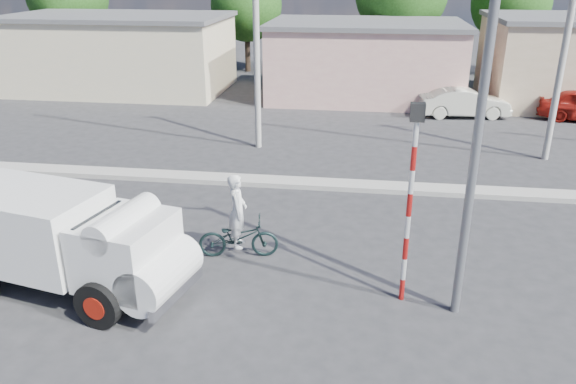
# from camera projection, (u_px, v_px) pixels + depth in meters

# --- Properties ---
(ground_plane) EXTENTS (120.00, 120.00, 0.00)m
(ground_plane) POSITION_uv_depth(u_px,v_px,m) (244.00, 327.00, 11.34)
(ground_plane) COLOR #2C2C2F
(ground_plane) RESTS_ON ground
(median) EXTENTS (40.00, 0.80, 0.16)m
(median) POSITION_uv_depth(u_px,v_px,m) (295.00, 183.00, 18.65)
(median) COLOR #99968E
(median) RESTS_ON ground
(truck) EXTENTS (5.74, 3.09, 2.25)m
(truck) POSITION_uv_depth(u_px,v_px,m) (69.00, 240.00, 12.20)
(truck) COLOR black
(truck) RESTS_ON ground
(bicycle) EXTENTS (2.06, 1.01, 1.04)m
(bicycle) POSITION_uv_depth(u_px,v_px,m) (238.00, 237.00, 13.93)
(bicycle) COLOR black
(bicycle) RESTS_ON ground
(cyclist) EXTENTS (0.55, 0.75, 1.87)m
(cyclist) POSITION_uv_depth(u_px,v_px,m) (238.00, 222.00, 13.77)
(cyclist) COLOR white
(cyclist) RESTS_ON ground
(car_cream) EXTENTS (4.34, 1.91, 1.38)m
(car_cream) POSITION_uv_depth(u_px,v_px,m) (464.00, 102.00, 26.86)
(car_cream) COLOR beige
(car_cream) RESTS_ON ground
(traffic_pole) EXTENTS (0.28, 0.18, 4.36)m
(traffic_pole) POSITION_uv_depth(u_px,v_px,m) (411.00, 189.00, 11.33)
(traffic_pole) COLOR red
(traffic_pole) RESTS_ON ground
(streetlight) EXTENTS (2.34, 0.22, 9.00)m
(streetlight) POSITION_uv_depth(u_px,v_px,m) (476.00, 75.00, 10.04)
(streetlight) COLOR slate
(streetlight) RESTS_ON ground
(building_row) EXTENTS (37.80, 7.30, 4.44)m
(building_row) POSITION_uv_depth(u_px,v_px,m) (348.00, 57.00, 30.59)
(building_row) COLOR beige
(building_row) RESTS_ON ground
(utility_poles) EXTENTS (35.40, 0.24, 8.00)m
(utility_poles) POSITION_uv_depth(u_px,v_px,m) (398.00, 46.00, 20.40)
(utility_poles) COLOR #99968E
(utility_poles) RESTS_ON ground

